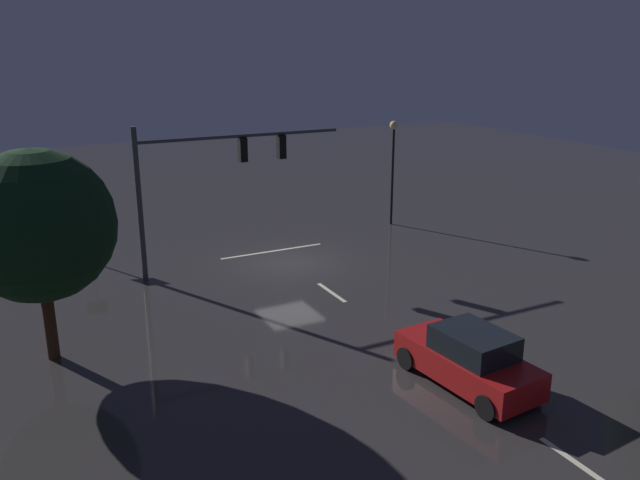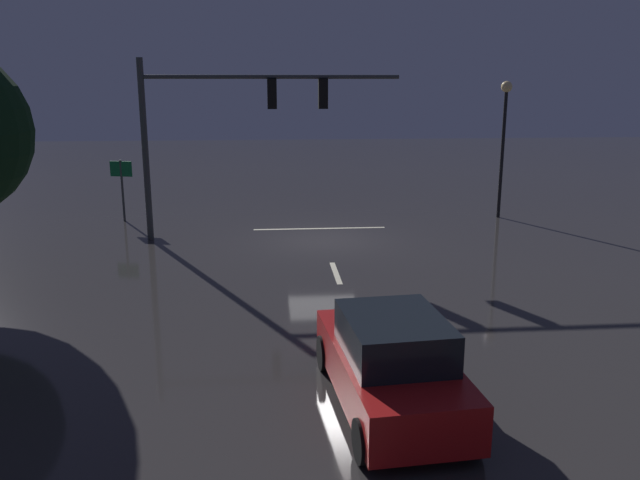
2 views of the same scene
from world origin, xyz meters
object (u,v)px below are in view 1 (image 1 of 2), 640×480
object	(u,v)px
traffic_signal_assembly	(210,168)
tree_right_near	(37,226)
car_approaching	(469,359)
street_lamp_left_kerb	(393,154)
route_sign	(89,224)

from	to	relation	value
traffic_signal_assembly	tree_right_near	size ratio (longest dim) A/B	1.37
car_approaching	street_lamp_left_kerb	xyz separation A→B (m)	(-7.42, -15.33, 2.98)
street_lamp_left_kerb	traffic_signal_assembly	bearing A→B (deg)	14.12
traffic_signal_assembly	street_lamp_left_kerb	world-z (taller)	traffic_signal_assembly
traffic_signal_assembly	car_approaching	distance (m)	13.54
car_approaching	tree_right_near	xyz separation A→B (m)	(10.23, -7.06, 3.41)
route_sign	tree_right_near	bearing A→B (deg)	74.37
street_lamp_left_kerb	route_sign	size ratio (longest dim) A/B	2.23
tree_right_near	street_lamp_left_kerb	bearing A→B (deg)	-154.91
traffic_signal_assembly	street_lamp_left_kerb	distance (m)	11.01
route_sign	tree_right_near	world-z (taller)	tree_right_near
car_approaching	street_lamp_left_kerb	bearing A→B (deg)	-115.83
street_lamp_left_kerb	tree_right_near	xyz separation A→B (m)	(17.65, 8.27, 0.42)
street_lamp_left_kerb	route_sign	distance (m)	15.33
route_sign	tree_right_near	size ratio (longest dim) A/B	0.38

